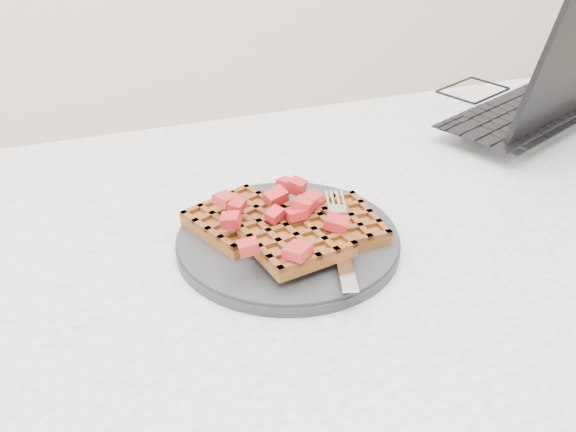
# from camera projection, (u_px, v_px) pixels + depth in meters

# --- Properties ---
(table) EXTENTS (1.20, 0.80, 0.75)m
(table) POSITION_uv_depth(u_px,v_px,m) (344.00, 316.00, 0.80)
(table) COLOR silver
(table) RESTS_ON ground
(plate) EXTENTS (0.25, 0.25, 0.02)m
(plate) POSITION_uv_depth(u_px,v_px,m) (288.00, 240.00, 0.73)
(plate) COLOR #242426
(plate) RESTS_ON table
(waffles) EXTENTS (0.21, 0.20, 0.03)m
(waffles) POSITION_uv_depth(u_px,v_px,m) (289.00, 227.00, 0.72)
(waffles) COLOR brown
(waffles) RESTS_ON plate
(strawberry_pile) EXTENTS (0.15, 0.15, 0.02)m
(strawberry_pile) POSITION_uv_depth(u_px,v_px,m) (288.00, 205.00, 0.71)
(strawberry_pile) COLOR maroon
(strawberry_pile) RESTS_ON waffles
(fork) EXTENTS (0.08, 0.18, 0.02)m
(fork) POSITION_uv_depth(u_px,v_px,m) (340.00, 240.00, 0.70)
(fork) COLOR silver
(fork) RESTS_ON plate
(laptop) EXTENTS (0.42, 0.37, 0.24)m
(laptop) POSITION_uv_depth(u_px,v_px,m) (521.00, 97.00, 1.03)
(laptop) COLOR black
(laptop) RESTS_ON table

